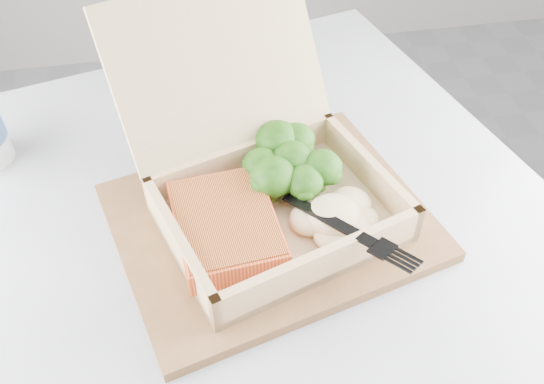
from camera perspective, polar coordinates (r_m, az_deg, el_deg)
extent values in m
cube|color=#A0A4AA|center=(0.69, -4.12, -4.97)|extent=(0.93, 0.93, 0.03)
cube|color=brown|center=(0.68, -0.14, -2.80)|extent=(0.39, 0.34, 0.01)
cube|color=tan|center=(0.66, 0.69, -2.67)|extent=(0.29, 0.25, 0.01)
cube|color=tan|center=(0.62, -8.65, -5.25)|extent=(0.07, 0.18, 0.05)
cube|color=tan|center=(0.70, 8.99, 1.73)|extent=(0.07, 0.18, 0.05)
cube|color=tan|center=(0.60, 4.77, -6.94)|extent=(0.23, 0.08, 0.05)
cube|color=tan|center=(0.71, -2.75, 2.99)|extent=(0.23, 0.08, 0.05)
cube|color=tan|center=(0.69, -5.07, 11.69)|extent=(0.26, 0.18, 0.16)
cube|color=#F75830|center=(0.64, -4.36, -3.24)|extent=(0.12, 0.14, 0.03)
ellipsoid|color=tan|center=(0.64, 5.79, -2.22)|extent=(0.10, 0.08, 0.03)
cube|color=black|center=(0.65, 1.31, 0.29)|extent=(0.08, 0.11, 0.02)
cube|color=black|center=(0.61, 7.23, -3.89)|extent=(0.05, 0.06, 0.01)
cube|color=white|center=(0.81, -4.49, 5.91)|extent=(0.14, 0.18, 0.00)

